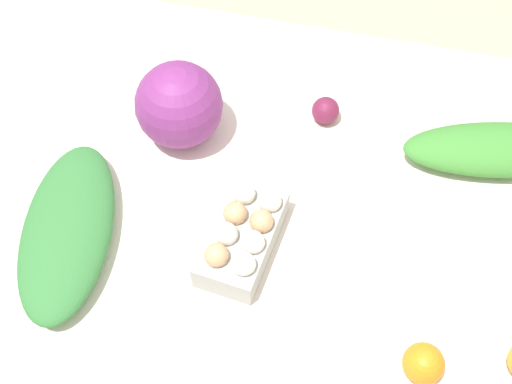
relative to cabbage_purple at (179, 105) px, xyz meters
The scene contains 8 objects.
ground_plane 0.87m from the cabbage_purple, 146.66° to the left, with size 8.00×8.00×0.00m, color #C6B289.
dining_table 0.29m from the cabbage_purple, 146.66° to the left, with size 1.48×1.01×0.75m.
cabbage_purple is the anchor object (origin of this frame).
egg_carton 0.31m from the cabbage_purple, 128.97° to the left, with size 0.14×0.23×0.09m.
greens_bunch_chard 0.66m from the cabbage_purple, behind, with size 0.40×0.13×0.08m, color #3D8433.
greens_bunch_kale 0.33m from the cabbage_purple, 66.09° to the left, with size 0.39×0.17×0.07m, color #337538.
beet_root 0.31m from the cabbage_purple, 159.78° to the right, with size 0.06×0.06×0.06m, color maroon.
orange_0 0.68m from the cabbage_purple, 143.22° to the left, with size 0.07×0.07×0.07m, color orange.
Camera 1 is at (-0.18, 0.76, 1.94)m, focal length 50.00 mm.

